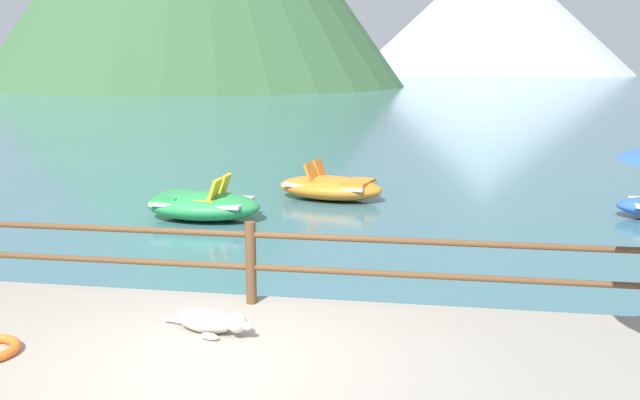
% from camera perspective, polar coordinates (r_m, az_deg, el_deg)
% --- Properties ---
extents(ground_plane, '(200.00, 200.00, 0.00)m').
position_cam_1_polar(ground_plane, '(45.72, 6.70, 7.76)').
color(ground_plane, '#3D6B75').
extents(dock_railing, '(23.92, 0.12, 0.95)m').
position_cam_1_polar(dock_railing, '(7.68, -5.85, -4.51)').
color(dock_railing, brown).
rests_on(dock_railing, promenade_dock).
extents(dog_resting, '(1.05, 0.46, 0.26)m').
position_cam_1_polar(dog_resting, '(7.06, -9.18, -10.05)').
color(dog_resting, beige).
rests_on(dog_resting, promenade_dock).
extents(pedal_boat_0, '(2.39, 1.44, 0.88)m').
position_cam_1_polar(pedal_boat_0, '(13.67, -9.85, -0.40)').
color(pedal_boat_0, green).
rests_on(pedal_boat_0, ground).
extents(pedal_boat_4, '(2.68, 1.84, 0.86)m').
position_cam_1_polar(pedal_boat_4, '(15.41, 0.90, 1.10)').
color(pedal_boat_4, orange).
rests_on(pedal_boat_4, ground).
extents(distant_peak, '(55.99, 55.99, 25.75)m').
position_cam_1_polar(distant_peak, '(147.24, 14.28, 15.21)').
color(distant_peak, '#A8B2C1').
rests_on(distant_peak, ground).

